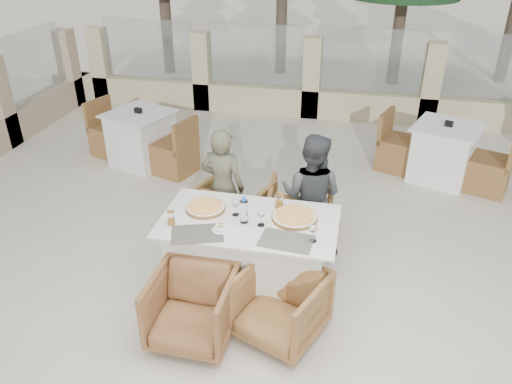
% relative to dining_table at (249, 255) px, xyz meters
% --- Properties ---
extents(ground, '(80.00, 80.00, 0.00)m').
position_rel_dining_table_xyz_m(ground, '(0.02, 0.08, -0.39)').
color(ground, beige).
rests_on(ground, ground).
extents(sand_patch, '(30.00, 16.00, 0.01)m').
position_rel_dining_table_xyz_m(sand_patch, '(0.02, 14.08, -0.38)').
color(sand_patch, '#F8E9CB').
rests_on(sand_patch, ground).
extents(perimeter_wall_far, '(10.00, 0.34, 1.60)m').
position_rel_dining_table_xyz_m(perimeter_wall_far, '(0.02, 4.88, 0.42)').
color(perimeter_wall_far, beige).
rests_on(perimeter_wall_far, ground).
extents(dining_table, '(1.60, 0.90, 0.77)m').
position_rel_dining_table_xyz_m(dining_table, '(0.00, 0.00, 0.00)').
color(dining_table, silver).
rests_on(dining_table, ground).
extents(placemat_near_left, '(0.52, 0.42, 0.00)m').
position_rel_dining_table_xyz_m(placemat_near_left, '(-0.39, -0.31, 0.39)').
color(placemat_near_left, '#534D47').
rests_on(placemat_near_left, dining_table).
extents(placemat_near_right, '(0.48, 0.34, 0.00)m').
position_rel_dining_table_xyz_m(placemat_near_right, '(0.38, -0.25, 0.39)').
color(placemat_near_right, '#5F5951').
rests_on(placemat_near_right, dining_table).
extents(pizza_left, '(0.46, 0.46, 0.05)m').
position_rel_dining_table_xyz_m(pizza_left, '(-0.44, 0.10, 0.41)').
color(pizza_left, orange).
rests_on(pizza_left, dining_table).
extents(pizza_right, '(0.45, 0.45, 0.05)m').
position_rel_dining_table_xyz_m(pizza_right, '(0.40, 0.11, 0.41)').
color(pizza_right, orange).
rests_on(pizza_right, dining_table).
extents(water_bottle, '(0.08, 0.08, 0.26)m').
position_rel_dining_table_xyz_m(water_bottle, '(-0.04, -0.04, 0.51)').
color(water_bottle, '#C0E0FC').
rests_on(water_bottle, dining_table).
extents(wine_glass_centre, '(0.09, 0.09, 0.18)m').
position_rel_dining_table_xyz_m(wine_glass_centre, '(-0.14, 0.07, 0.48)').
color(wine_glass_centre, white).
rests_on(wine_glass_centre, dining_table).
extents(wine_glass_near, '(0.10, 0.10, 0.18)m').
position_rel_dining_table_xyz_m(wine_glass_near, '(0.12, -0.06, 0.48)').
color(wine_glass_near, white).
rests_on(wine_glass_near, dining_table).
extents(wine_glass_corner, '(0.09, 0.09, 0.18)m').
position_rel_dining_table_xyz_m(wine_glass_corner, '(0.60, -0.21, 0.48)').
color(wine_glass_corner, white).
rests_on(wine_glass_corner, dining_table).
extents(beer_glass_left, '(0.08, 0.08, 0.13)m').
position_rel_dining_table_xyz_m(beer_glass_left, '(-0.66, -0.21, 0.45)').
color(beer_glass_left, orange).
rests_on(beer_glass_left, dining_table).
extents(beer_glass_right, '(0.09, 0.09, 0.15)m').
position_rel_dining_table_xyz_m(beer_glass_right, '(0.23, 0.29, 0.46)').
color(beer_glass_right, orange).
rests_on(beer_glass_right, dining_table).
extents(olive_dish, '(0.13, 0.13, 0.04)m').
position_rel_dining_table_xyz_m(olive_dish, '(-0.21, -0.21, 0.41)').
color(olive_dish, white).
rests_on(olive_dish, dining_table).
extents(armchair_far_left, '(0.89, 0.91, 0.66)m').
position_rel_dining_table_xyz_m(armchair_far_left, '(-0.36, 0.86, -0.05)').
color(armchair_far_left, olive).
rests_on(armchair_far_left, ground).
extents(armchair_far_right, '(0.74, 0.76, 0.65)m').
position_rel_dining_table_xyz_m(armchair_far_right, '(0.35, 1.01, -0.06)').
color(armchair_far_right, olive).
rests_on(armchair_far_right, ground).
extents(armchair_near_left, '(0.69, 0.71, 0.63)m').
position_rel_dining_table_xyz_m(armchair_near_left, '(-0.32, -0.73, -0.07)').
color(armchair_near_left, brown).
rests_on(armchair_near_left, ground).
extents(armchair_near_right, '(0.87, 0.88, 0.62)m').
position_rel_dining_table_xyz_m(armchair_near_right, '(0.39, -0.54, -0.07)').
color(armchair_near_right, olive).
rests_on(armchair_near_right, ground).
extents(diner_left, '(0.52, 0.37, 1.32)m').
position_rel_dining_table_xyz_m(diner_left, '(-0.46, 0.76, 0.27)').
color(diner_left, '#56573F').
rests_on(diner_left, ground).
extents(diner_right, '(0.75, 0.64, 1.35)m').
position_rel_dining_table_xyz_m(diner_right, '(0.48, 0.73, 0.29)').
color(diner_right, '#3C3F42').
rests_on(diner_right, ground).
extents(bg_table_a, '(1.82, 1.32, 0.77)m').
position_rel_dining_table_xyz_m(bg_table_a, '(-2.13, 2.42, 0.00)').
color(bg_table_a, silver).
rests_on(bg_table_a, ground).
extents(bg_table_b, '(1.82, 1.35, 0.77)m').
position_rel_dining_table_xyz_m(bg_table_b, '(2.05, 2.79, 0.00)').
color(bg_table_b, white).
rests_on(bg_table_b, ground).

